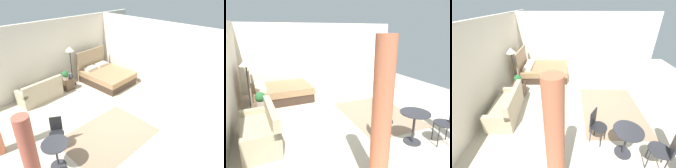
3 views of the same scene
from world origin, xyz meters
The scene contains 12 objects.
ground_plane centered at (0.00, 0.00, -0.01)m, with size 9.11×9.53×0.02m, color beige.
wall_back centered at (0.00, 3.26, 1.34)m, with size 9.11×0.12×2.67m, color silver.
wall_right centered at (3.05, 0.00, 1.34)m, with size 0.12×6.53×2.67m, color silver.
area_rug centered at (-0.39, -0.59, 0.00)m, with size 2.50×1.82×0.01m, color #93755B.
bed centered at (1.93, 1.93, 0.30)m, with size 1.65×2.08×1.29m.
couch centered at (-0.76, 2.59, 0.29)m, with size 1.59×0.82×0.83m.
nightstand centered at (0.42, 2.58, 0.24)m, with size 0.40×0.40×0.47m.
potted_plant centered at (0.32, 2.55, 0.67)m, with size 0.26×0.26×0.37m.
vase centered at (0.54, 2.55, 0.56)m, with size 0.10×0.10×0.18m.
floor_lamp centered at (0.80, 2.81, 1.39)m, with size 0.34×0.34×1.65m.
balcony_table centered at (-1.97, -0.47, 0.49)m, with size 0.62×0.62×0.71m.
cafe_chair_near_window centered at (-1.59, 0.12, 0.53)m, with size 0.53×0.53×0.87m.
Camera 1 is at (-3.49, -3.79, 3.98)m, focal length 32.42 mm.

